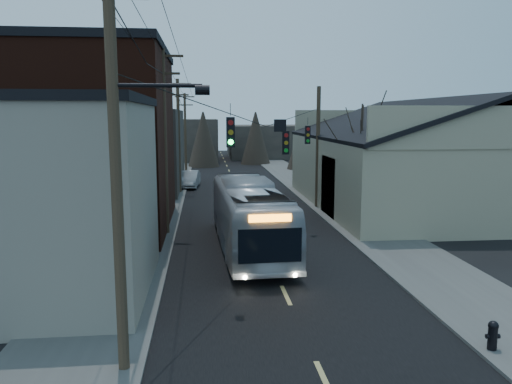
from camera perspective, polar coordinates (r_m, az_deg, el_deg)
road_surface at (r=39.84m, az=-1.68°, el=-0.66°), size 9.00×110.00×0.02m
sidewalk_left at (r=39.89m, az=-11.03°, el=-0.74°), size 4.00×110.00×0.12m
sidewalk_right at (r=40.82m, az=7.46°, el=-0.44°), size 4.00×110.00×0.12m
building_clapboard at (r=19.44m, az=-24.20°, el=-0.92°), size 8.00×8.00×7.00m
building_brick at (r=30.10m, az=-19.68°, el=5.36°), size 10.00×12.00×10.00m
building_left_far at (r=45.78m, az=-14.25°, el=4.69°), size 9.00×14.00×7.00m
warehouse at (r=37.90m, az=18.92°, el=2.49°), size 16.16×20.60×7.73m
building_far_left at (r=74.35m, az=-8.34°, el=5.92°), size 10.00×12.00×6.00m
building_far_right at (r=79.92m, az=1.22°, el=5.84°), size 12.00×14.00×5.00m
bare_tree at (r=30.81m, az=11.86°, el=3.13°), size 0.40×0.40×7.20m
utility_lines at (r=33.38m, az=-6.34°, el=6.01°), size 11.24×45.28×10.50m
bus at (r=24.32m, az=-0.76°, el=-2.77°), size 3.27×11.98×3.31m
parked_car at (r=45.97m, az=-7.63°, el=1.46°), size 2.02×4.74×1.52m
fire_hydrant at (r=15.65m, az=25.44°, el=-14.46°), size 0.39×0.28×0.82m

